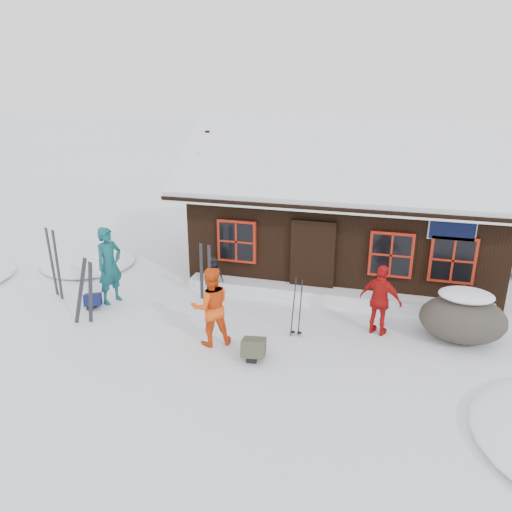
% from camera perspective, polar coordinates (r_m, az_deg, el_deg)
% --- Properties ---
extents(ground, '(120.00, 120.00, 0.00)m').
position_cam_1_polar(ground, '(11.11, -0.43, -9.25)').
color(ground, white).
rests_on(ground, ground).
extents(mountain_hut, '(8.90, 6.09, 4.42)m').
position_cam_1_polar(mountain_hut, '(14.86, 10.41, 4.64)').
color(mountain_hut, black).
rests_on(mountain_hut, ground).
extents(snow_drift, '(7.60, 0.60, 0.35)m').
position_cam_1_polar(snow_drift, '(12.77, 8.85, -4.56)').
color(snow_drift, white).
rests_on(snow_drift, ground).
extents(snow_mounds, '(20.60, 13.20, 0.48)m').
position_cam_1_polar(snow_mounds, '(12.48, 9.29, -6.07)').
color(snow_mounds, white).
rests_on(snow_mounds, ground).
extents(skier_teal, '(0.69, 0.84, 1.96)m').
position_cam_1_polar(skier_teal, '(12.88, -16.40, -1.05)').
color(skier_teal, '#114D52').
rests_on(skier_teal, ground).
extents(skier_orange_left, '(1.06, 0.99, 1.73)m').
position_cam_1_polar(skier_orange_left, '(10.53, -5.18, -5.76)').
color(skier_orange_left, '#EA4B10').
rests_on(skier_orange_left, ground).
extents(skier_orange_right, '(1.02, 0.68, 1.62)m').
position_cam_1_polar(skier_orange_right, '(11.23, 14.04, -4.94)').
color(skier_orange_right, '#AD1211').
rests_on(skier_orange_right, ground).
extents(skier_crouched, '(0.60, 0.56, 1.02)m').
position_cam_1_polar(skier_crouched, '(13.03, -4.89, -2.24)').
color(skier_crouched, black).
rests_on(skier_crouched, ground).
extents(boulder, '(1.81, 1.36, 1.06)m').
position_cam_1_polar(boulder, '(11.64, 22.57, -6.52)').
color(boulder, '#433E36').
rests_on(boulder, ground).
extents(ski_pair_left, '(0.71, 0.24, 1.65)m').
position_cam_1_polar(ski_pair_left, '(11.98, -18.91, -3.94)').
color(ski_pair_left, black).
rests_on(ski_pair_left, ground).
extents(ski_pair_mid, '(0.43, 0.24, 1.88)m').
position_cam_1_polar(ski_pair_mid, '(13.69, -22.02, -0.90)').
color(ski_pair_mid, black).
rests_on(ski_pair_mid, ground).
extents(ski_pair_right, '(0.35, 0.13, 1.55)m').
position_cam_1_polar(ski_pair_right, '(12.61, -5.78, -2.00)').
color(ski_pair_right, black).
rests_on(ski_pair_right, ground).
extents(ski_poles, '(0.25, 0.12, 1.41)m').
position_cam_1_polar(ski_poles, '(10.90, 4.68, -5.99)').
color(ski_poles, black).
rests_on(ski_poles, ground).
extents(backpack_blue, '(0.59, 0.65, 0.28)m').
position_cam_1_polar(backpack_blue, '(13.02, -18.11, -5.02)').
color(backpack_blue, '#101748').
rests_on(backpack_blue, ground).
extents(backpack_olive, '(0.55, 0.68, 0.33)m').
position_cam_1_polar(backpack_olive, '(10.28, -0.26, -10.79)').
color(backpack_olive, '#42412F').
rests_on(backpack_olive, ground).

